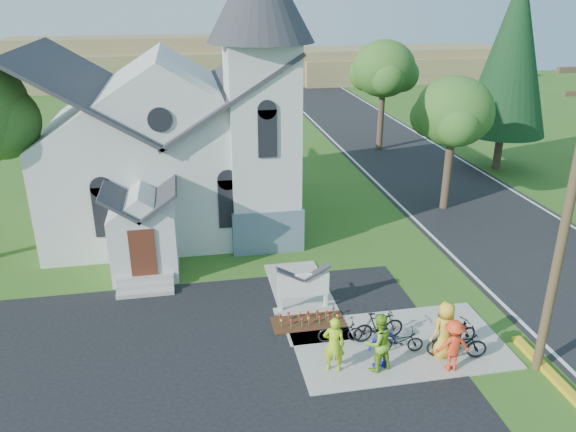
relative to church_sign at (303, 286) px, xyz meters
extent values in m
plane|color=#355E1A|center=(1.20, -3.20, -1.03)|extent=(120.00, 120.00, 0.00)
cube|color=black|center=(-5.80, -5.20, -1.02)|extent=(20.00, 16.00, 0.02)
cube|color=black|center=(11.20, 11.80, -1.02)|extent=(8.00, 90.00, 0.02)
cube|color=gray|center=(2.70, -2.70, -1.00)|extent=(7.00, 4.00, 0.05)
cube|color=silver|center=(-4.80, 9.80, 1.47)|extent=(11.00, 9.00, 5.00)
cube|color=slate|center=(-0.50, 6.50, -0.03)|extent=(3.20, 3.20, 2.00)
cube|color=silver|center=(-0.50, 6.50, 3.47)|extent=(3.00, 3.00, 9.00)
cube|color=silver|center=(-5.80, 4.10, 0.37)|extent=(2.60, 2.40, 2.80)
cube|color=#522517|center=(-5.80, 2.87, 0.47)|extent=(1.00, 0.10, 2.00)
cube|color=gray|center=(0.00, 0.00, -0.98)|extent=(2.20, 0.40, 0.10)
cube|color=white|center=(-0.85, 0.00, -0.48)|extent=(0.12, 0.12, 1.00)
cube|color=white|center=(0.85, 0.00, -0.48)|extent=(0.12, 0.12, 1.00)
cube|color=white|center=(0.00, 0.00, 0.02)|extent=(1.90, 0.14, 0.90)
cube|color=#381A0F|center=(0.00, -0.90, -0.99)|extent=(2.60, 1.10, 0.07)
cylinder|color=#4A3725|center=(6.50, -4.70, 3.97)|extent=(0.28, 0.28, 10.00)
cylinder|color=#3D2A21|center=(9.70, 8.80, 1.00)|extent=(0.44, 0.44, 4.05)
ellipsoid|color=#2E6021|center=(9.70, 8.80, 4.22)|extent=(4.00, 4.00, 3.60)
cylinder|color=#3D2A21|center=(10.20, 20.80, 1.22)|extent=(0.44, 0.44, 4.50)
ellipsoid|color=#2E6021|center=(10.20, 20.80, 4.79)|extent=(4.40, 4.40, 3.96)
cylinder|color=#3D2A21|center=(16.20, 14.80, 0.17)|extent=(0.50, 0.50, 2.40)
cone|color=black|center=(16.20, 14.80, 6.37)|extent=(5.20, 5.20, 10.00)
cube|color=olive|center=(7.20, 52.80, 0.97)|extent=(60.00, 8.00, 4.00)
cube|color=olive|center=(-8.80, 54.80, 1.77)|extent=(30.00, 6.00, 5.60)
cube|color=olive|center=(23.20, 50.80, 0.47)|extent=(25.00, 6.00, 3.00)
imported|color=#ACD619|center=(0.17, -3.64, -0.04)|extent=(0.79, 0.63, 1.87)
imported|color=black|center=(0.79, -2.22, -0.58)|extent=(1.57, 0.69, 0.80)
imported|color=#75B321|center=(1.52, -3.84, -0.01)|extent=(1.11, 0.97, 1.94)
imported|color=black|center=(2.07, -2.37, -0.43)|extent=(1.85, 0.66, 1.09)
imported|color=#292CCD|center=(1.67, -3.81, -0.13)|extent=(1.07, 0.70, 1.69)
imported|color=black|center=(2.56, -3.11, -0.58)|extent=(1.59, 0.78, 0.80)
imported|color=#EF3C1A|center=(3.78, -4.28, -0.11)|extent=(1.15, 0.70, 1.73)
imported|color=black|center=(4.36, -3.31, -0.44)|extent=(1.84, 0.90, 1.07)
imported|color=gold|center=(3.82, -3.59, 0.00)|extent=(1.10, 0.89, 1.95)
imported|color=black|center=(4.23, -3.74, -0.47)|extent=(2.01, 1.08, 1.00)
camera|label=1|loc=(-3.88, -17.53, 10.10)|focal=35.00mm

